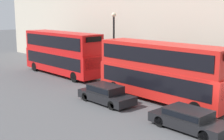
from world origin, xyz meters
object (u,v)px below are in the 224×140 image
bus_second_in_queue (62,52)px  car_dark_sedan (189,119)px  bus_leading (161,69)px  car_hatchback (106,93)px  pedestrian (128,76)px

bus_second_in_queue → car_dark_sedan: bearing=-100.7°
bus_leading → car_hatchback: 4.44m
bus_second_in_queue → car_hatchback: size_ratio=2.36×
bus_second_in_queue → car_hatchback: (-3.40, -10.84, -1.75)m
bus_second_in_queue → car_dark_sedan: (-3.40, -17.94, -1.81)m
car_hatchback → bus_second_in_queue: bearing=72.6°
bus_leading → car_hatchback: bearing=145.8°
bus_leading → bus_second_in_queue: bearing=90.0°
bus_second_in_queue → pedestrian: size_ratio=6.82×
bus_second_in_queue → car_dark_sedan: 18.35m
car_hatchback → car_dark_sedan: bearing=-90.0°
car_dark_sedan → car_hatchback: (-0.00, 7.10, 0.06)m
bus_leading → pedestrian: bearing=69.5°
bus_leading → car_hatchback: bus_leading is taller
bus_leading → pedestrian: (2.04, 5.46, -1.66)m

